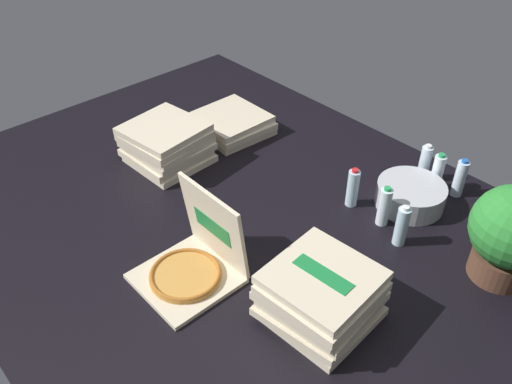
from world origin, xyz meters
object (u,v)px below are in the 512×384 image
water_bottle_2 (353,188)px  water_bottle_3 (425,163)px  water_bottle_0 (460,178)px  pizza_stack_center_far (232,124)px  pizza_stack_left_near (321,296)px  potted_plant (511,233)px  water_bottle_4 (437,172)px  water_bottle_5 (384,206)px  water_bottle_1 (402,226)px  open_pizza_box (193,262)px  ice_bucket (410,195)px  pizza_stack_left_far (167,144)px

water_bottle_2 → water_bottle_3: (0.12, 0.45, 0.00)m
water_bottle_0 → water_bottle_2: 0.57m
pizza_stack_center_far → pizza_stack_left_near: size_ratio=0.93×
water_bottle_3 → potted_plant: potted_plant is taller
water_bottle_4 → potted_plant: size_ratio=0.48×
water_bottle_2 → water_bottle_5: size_ratio=1.00×
water_bottle_1 → water_bottle_3: same height
pizza_stack_left_near → water_bottle_3: pizza_stack_left_near is taller
water_bottle_0 → water_bottle_1: size_ratio=1.00×
water_bottle_4 → potted_plant: (0.54, -0.34, 0.14)m
water_bottle_3 → pizza_stack_left_near: bearing=-77.0°
pizza_stack_left_near → water_bottle_4: size_ratio=2.08×
pizza_stack_left_near → water_bottle_0: size_ratio=2.08×
open_pizza_box → pizza_stack_left_near: bearing=24.8°
ice_bucket → water_bottle_4: water_bottle_4 is taller
water_bottle_2 → water_bottle_4: (0.21, 0.43, 0.00)m
water_bottle_3 → water_bottle_2: bearing=-104.7°
ice_bucket → water_bottle_5: bearing=-91.6°
ice_bucket → open_pizza_box: bearing=-107.3°
water_bottle_2 → pizza_stack_center_far: bearing=179.3°
pizza_stack_left_near → water_bottle_3: size_ratio=2.08×
water_bottle_3 → water_bottle_4: 0.10m
pizza_stack_center_far → water_bottle_4: 1.24m
water_bottle_5 → water_bottle_1: bearing=-21.7°
pizza_stack_left_far → open_pizza_box: bearing=-27.8°
pizza_stack_left_far → ice_bucket: (1.16, 0.68, -0.05)m
open_pizza_box → potted_plant: 1.34m
water_bottle_2 → water_bottle_5: same height
water_bottle_3 → pizza_stack_left_far: bearing=-139.4°
water_bottle_3 → water_bottle_4: bearing=-13.8°
water_bottle_0 → water_bottle_1: bearing=-88.1°
water_bottle_5 → pizza_stack_center_far: bearing=179.3°
water_bottle_4 → pizza_stack_left_far: bearing=-142.5°
pizza_stack_left_far → water_bottle_3: (1.08, 0.92, -0.01)m
pizza_stack_center_far → pizza_stack_left_near: bearing=-26.6°
pizza_stack_left_far → water_bottle_1: 1.36m
pizza_stack_left_near → water_bottle_4: (-0.16, 1.09, -0.01)m
open_pizza_box → pizza_stack_left_near: (0.52, 0.24, 0.04)m
pizza_stack_left_near → water_bottle_0: 1.13m
water_bottle_1 → pizza_stack_left_near: bearing=-86.3°
open_pizza_box → water_bottle_2: open_pizza_box is taller
pizza_stack_left_far → pizza_stack_center_far: bearing=89.6°
pizza_stack_left_far → water_bottle_4: pizza_stack_left_far is taller
pizza_stack_left_far → water_bottle_1: bearing=17.5°
pizza_stack_center_far → ice_bucket: 1.17m
water_bottle_3 → water_bottle_4: (0.09, -0.02, 0.00)m
water_bottle_3 → potted_plant: size_ratio=0.48×
pizza_stack_left_near → water_bottle_1: bearing=93.7°
open_pizza_box → water_bottle_4: 1.37m
ice_bucket → water_bottle_1: water_bottle_1 is taller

